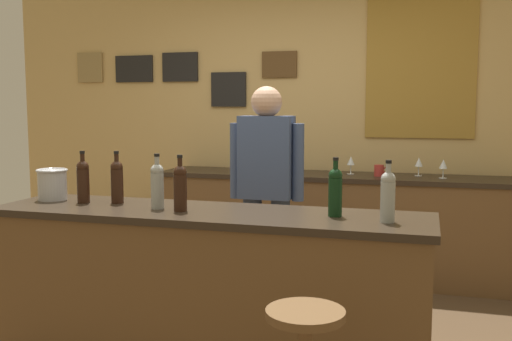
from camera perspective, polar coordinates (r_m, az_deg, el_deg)
back_wall at (r=5.46m, az=4.55°, el=5.58°), size 6.00×0.09×2.80m
bar_counter at (r=3.29m, az=-4.78°, el=-11.82°), size 2.42×0.60×0.92m
side_counter at (r=5.12m, az=7.86°, el=-5.37°), size 3.13×0.56×0.90m
bartender at (r=3.97m, az=1.03°, el=-1.62°), size 0.52×0.21×1.62m
wine_bottle_a at (r=3.55m, az=-16.61°, el=-0.87°), size 0.07×0.07×0.31m
wine_bottle_b at (r=3.49m, az=-13.49°, el=-0.91°), size 0.07×0.07×0.31m
wine_bottle_c at (r=3.25m, az=-9.66°, el=-1.34°), size 0.07×0.07×0.31m
wine_bottle_d at (r=3.16m, az=-7.45°, el=-1.54°), size 0.07×0.07×0.31m
wine_bottle_e at (r=3.01m, az=7.79°, el=-1.93°), size 0.07×0.07×0.31m
wine_bottle_f at (r=2.90m, az=12.82°, el=-2.34°), size 0.07×0.07×0.31m
ice_bucket at (r=3.72m, az=-19.36°, el=-1.23°), size 0.19×0.19×0.19m
wine_glass_a at (r=5.08m, az=9.30°, el=0.89°), size 0.07×0.07×0.16m
wine_glass_b at (r=5.08m, az=15.69°, el=0.73°), size 0.07×0.07×0.16m
wine_glass_c at (r=4.96m, az=17.91°, el=0.53°), size 0.07×0.07×0.16m
coffee_mug at (r=4.98m, az=12.01°, el=0.00°), size 0.13×0.08×0.09m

